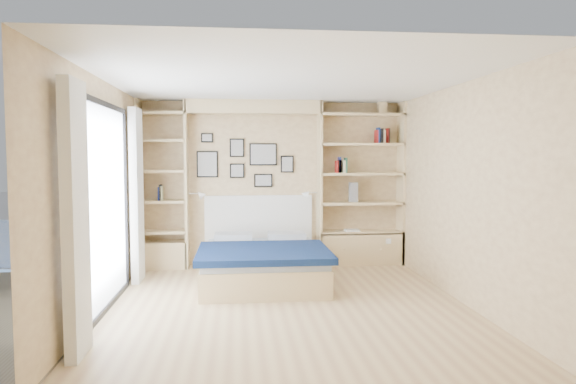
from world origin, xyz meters
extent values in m
plane|color=tan|center=(0.00, 0.00, 0.00)|extent=(4.50, 4.50, 0.00)
plane|color=beige|center=(0.00, 2.25, 1.25)|extent=(4.00, 0.00, 4.00)
plane|color=beige|center=(0.00, -2.25, 1.25)|extent=(4.00, 0.00, 4.00)
plane|color=beige|center=(-2.00, 0.00, 1.25)|extent=(0.00, 4.50, 4.50)
plane|color=beige|center=(2.00, 0.00, 1.25)|extent=(0.00, 4.50, 4.50)
plane|color=white|center=(0.00, 0.00, 2.50)|extent=(4.50, 4.50, 0.00)
cube|color=#DDBD87|center=(-1.30, 2.08, 1.25)|extent=(0.04, 0.35, 2.50)
cube|color=#DDBD87|center=(0.70, 2.08, 1.25)|extent=(0.04, 0.35, 2.50)
cube|color=#DDBD87|center=(-0.30, 2.08, 2.40)|extent=(2.00, 0.35, 0.20)
cube|color=#DDBD87|center=(1.98, 2.08, 1.25)|extent=(0.04, 0.35, 2.50)
cube|color=#DDBD87|center=(-1.98, 2.08, 1.25)|extent=(0.04, 0.35, 2.50)
cube|color=#DDBD87|center=(1.35, 2.08, 0.25)|extent=(1.30, 0.35, 0.50)
cube|color=#DDBD87|center=(-1.65, 2.08, 0.20)|extent=(0.70, 0.35, 0.40)
cube|color=black|center=(-1.97, 0.00, 2.23)|extent=(0.04, 2.08, 0.06)
cube|color=black|center=(-1.97, 0.00, 0.03)|extent=(0.04, 2.08, 0.06)
cube|color=black|center=(-1.97, -1.02, 1.10)|extent=(0.04, 0.06, 2.20)
cube|color=black|center=(-1.97, 1.02, 1.10)|extent=(0.04, 0.06, 2.20)
cube|color=silver|center=(-1.98, 0.00, 1.12)|extent=(0.01, 2.00, 2.20)
cube|color=white|center=(-1.88, -1.30, 1.15)|extent=(0.10, 0.45, 2.30)
cube|color=white|center=(-1.88, 1.30, 1.15)|extent=(0.10, 0.45, 2.30)
cube|color=#DDBD87|center=(1.35, 2.08, 0.50)|extent=(1.30, 0.35, 0.04)
cube|color=#DDBD87|center=(1.35, 2.08, 0.95)|extent=(1.30, 0.35, 0.04)
cube|color=#DDBD87|center=(1.35, 2.08, 1.40)|extent=(1.30, 0.35, 0.04)
cube|color=#DDBD87|center=(1.35, 2.08, 1.85)|extent=(1.30, 0.35, 0.04)
cube|color=#DDBD87|center=(1.35, 2.08, 2.30)|extent=(1.30, 0.35, 0.04)
cube|color=#DDBD87|center=(-1.65, 2.08, 0.55)|extent=(0.70, 0.35, 0.04)
cube|color=#DDBD87|center=(-1.65, 2.08, 1.00)|extent=(0.70, 0.35, 0.04)
cube|color=#DDBD87|center=(-1.65, 2.08, 1.45)|extent=(0.70, 0.35, 0.04)
cube|color=#DDBD87|center=(-1.65, 2.08, 1.90)|extent=(0.70, 0.35, 0.04)
cube|color=#DDBD87|center=(-1.65, 2.08, 2.30)|extent=(0.70, 0.35, 0.04)
cube|color=#DDBD87|center=(-0.22, 1.07, 0.17)|extent=(1.55, 1.94, 0.34)
cube|color=#B5BCC5|center=(-0.22, 1.07, 0.39)|extent=(1.51, 1.90, 0.10)
cube|color=#0C1D42|center=(-0.22, 0.74, 0.46)|extent=(1.65, 1.36, 0.08)
cube|color=#B5BCC5|center=(-0.61, 1.74, 0.50)|extent=(0.53, 0.39, 0.12)
cube|color=#B5BCC5|center=(0.16, 1.74, 0.50)|extent=(0.53, 0.39, 0.12)
cube|color=white|center=(-0.22, 2.22, 0.72)|extent=(1.65, 0.04, 0.70)
cube|color=black|center=(-1.00, 2.23, 1.55)|extent=(0.32, 0.02, 0.40)
cube|color=gray|center=(-1.00, 2.21, 1.55)|extent=(0.28, 0.01, 0.36)
cube|color=black|center=(-0.55, 2.23, 1.80)|extent=(0.22, 0.02, 0.28)
cube|color=gray|center=(-0.55, 2.21, 1.80)|extent=(0.18, 0.01, 0.24)
cube|color=black|center=(-0.55, 2.23, 1.45)|extent=(0.22, 0.02, 0.22)
cube|color=gray|center=(-0.55, 2.21, 1.45)|extent=(0.18, 0.01, 0.18)
cube|color=black|center=(-0.15, 2.23, 1.70)|extent=(0.42, 0.02, 0.34)
cube|color=gray|center=(-0.15, 2.21, 1.70)|extent=(0.38, 0.01, 0.30)
cube|color=black|center=(-0.15, 2.23, 1.30)|extent=(0.28, 0.02, 0.20)
cube|color=gray|center=(-0.15, 2.21, 1.30)|extent=(0.24, 0.01, 0.16)
cube|color=black|center=(0.22, 2.23, 1.55)|extent=(0.20, 0.02, 0.26)
cube|color=gray|center=(0.22, 2.21, 1.55)|extent=(0.16, 0.01, 0.22)
cube|color=black|center=(-1.00, 2.23, 1.95)|extent=(0.18, 0.02, 0.14)
cube|color=gray|center=(-1.00, 2.21, 1.95)|extent=(0.14, 0.01, 0.10)
cylinder|color=silver|center=(-1.16, 2.00, 1.12)|extent=(0.20, 0.02, 0.02)
cone|color=white|center=(-1.06, 2.00, 1.10)|extent=(0.13, 0.12, 0.15)
cylinder|color=silver|center=(0.56, 2.00, 1.12)|extent=(0.20, 0.02, 0.02)
cone|color=white|center=(0.46, 2.00, 1.10)|extent=(0.13, 0.12, 0.15)
cube|color=#A51E1E|center=(0.96, 2.07, 1.51)|extent=(0.02, 0.15, 0.18)
cube|color=navy|center=(1.00, 2.07, 1.54)|extent=(0.03, 0.15, 0.24)
cube|color=black|center=(1.00, 2.07, 1.52)|extent=(0.03, 0.15, 0.19)
cube|color=#B0B286|center=(1.07, 2.07, 1.51)|extent=(0.04, 0.15, 0.19)
cube|color=#26593F|center=(1.10, 2.07, 1.53)|extent=(0.03, 0.15, 0.23)
cube|color=#A51E1E|center=(1.58, 2.07, 1.97)|extent=(0.02, 0.15, 0.20)
cube|color=navy|center=(1.61, 2.07, 1.99)|extent=(0.03, 0.15, 0.24)
cube|color=black|center=(1.65, 2.07, 1.98)|extent=(0.03, 0.15, 0.22)
cube|color=#C1AD88|center=(1.69, 2.07, 1.97)|extent=(0.04, 0.15, 0.20)
cube|color=#28604F|center=(1.76, 2.07, 1.98)|extent=(0.03, 0.15, 0.22)
cube|color=#A51E1E|center=(1.75, 2.07, 1.98)|extent=(0.03, 0.15, 0.23)
cube|color=navy|center=(-1.70, 2.07, 1.12)|extent=(0.02, 0.15, 0.20)
cube|color=black|center=(-1.68, 2.07, 1.14)|extent=(0.03, 0.15, 0.23)
cube|color=beige|center=(-1.67, 2.07, 1.13)|extent=(0.03, 0.15, 0.21)
cube|color=#DDBD87|center=(1.66, 2.07, 2.40)|extent=(0.13, 0.13, 0.15)
cone|color=#DDBD87|center=(1.66, 2.07, 2.51)|extent=(0.20, 0.20, 0.08)
cube|color=slate|center=(1.23, 2.07, 1.12)|extent=(0.12, 0.12, 0.30)
cube|color=white|center=(1.20, 2.02, 0.54)|extent=(0.22, 0.16, 0.03)
cylinder|color=tan|center=(-3.20, 1.03, 0.33)|extent=(0.14, 0.35, 0.72)
cube|color=#3667C1|center=(-3.42, 1.13, 0.56)|extent=(0.55, 0.38, 0.59)
camera|label=1|loc=(-0.55, -5.65, 1.67)|focal=32.00mm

